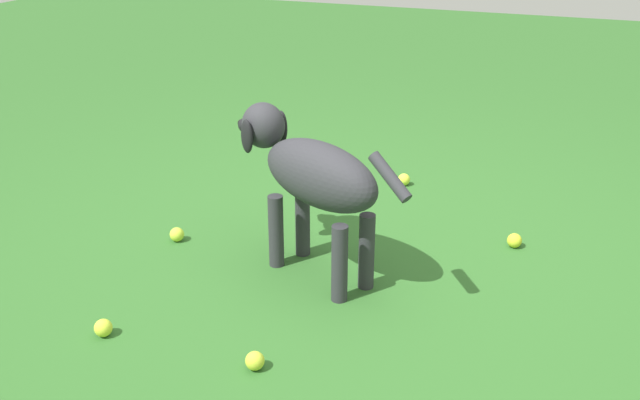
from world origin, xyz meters
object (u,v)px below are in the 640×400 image
(tennis_ball_1, at_px, (177,234))
(tennis_ball_0, at_px, (514,241))
(tennis_ball_2, at_px, (404,179))
(tennis_ball_4, at_px, (255,361))
(dog, at_px, (310,173))
(tennis_ball_3, at_px, (103,328))

(tennis_ball_1, bearing_deg, tennis_ball_0, -71.16)
(tennis_ball_2, xyz_separation_m, tennis_ball_4, (-1.77, 0.04, 0.00))
(dog, xyz_separation_m, tennis_ball_3, (-0.72, 0.52, -0.41))
(dog, relative_size, tennis_ball_4, 13.74)
(dog, height_order, tennis_ball_0, dog)
(tennis_ball_1, bearing_deg, tennis_ball_4, -134.40)
(tennis_ball_4, bearing_deg, tennis_ball_1, 45.60)
(tennis_ball_2, bearing_deg, tennis_ball_3, 160.33)
(dog, xyz_separation_m, tennis_ball_1, (0.04, 0.68, -0.41))
(tennis_ball_1, height_order, tennis_ball_2, same)
(dog, relative_size, tennis_ball_1, 13.74)
(dog, relative_size, tennis_ball_0, 13.74)
(tennis_ball_1, relative_size, tennis_ball_3, 1.00)
(tennis_ball_1, xyz_separation_m, tennis_ball_3, (-0.76, -0.16, 0.00))
(tennis_ball_2, relative_size, tennis_ball_4, 1.00)
(tennis_ball_2, bearing_deg, tennis_ball_0, -129.21)
(dog, distance_m, tennis_ball_3, 0.98)
(tennis_ball_2, height_order, tennis_ball_4, same)
(tennis_ball_0, height_order, tennis_ball_1, same)
(tennis_ball_0, xyz_separation_m, tennis_ball_2, (0.54, 0.66, 0.00))
(tennis_ball_0, relative_size, tennis_ball_1, 1.00)
(tennis_ball_1, distance_m, tennis_ball_4, 1.06)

